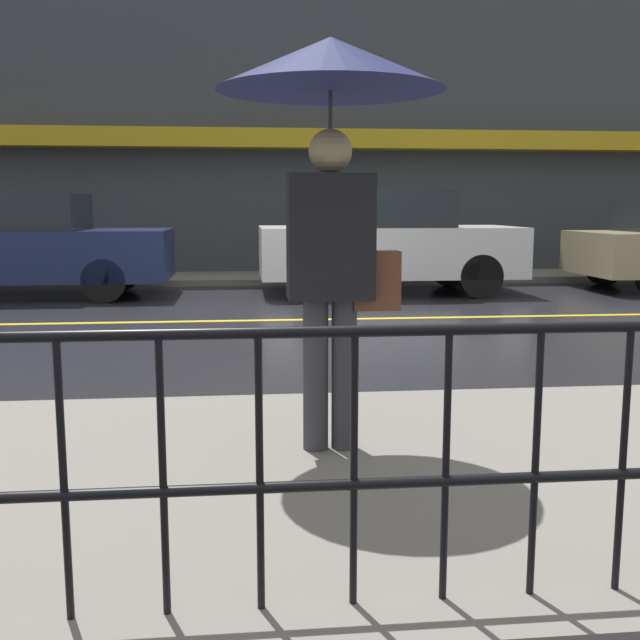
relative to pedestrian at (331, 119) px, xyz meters
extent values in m
plane|color=black|center=(0.18, 5.13, -1.78)|extent=(80.00, 80.00, 0.00)
cube|color=slate|center=(0.18, -0.32, -1.73)|extent=(28.00, 2.96, 0.10)
cube|color=slate|center=(0.18, 9.96, -1.73)|extent=(28.00, 1.73, 0.10)
cube|color=gold|center=(0.18, 5.13, -1.78)|extent=(25.20, 0.12, 0.01)
cube|color=#383D42|center=(0.18, 10.98, 1.23)|extent=(28.00, 0.30, 6.02)
cube|color=#B79319|center=(0.18, 10.55, 0.82)|extent=(16.80, 0.55, 0.35)
cylinder|color=black|center=(0.18, -1.54, -0.80)|extent=(12.00, 0.04, 0.04)
cylinder|color=black|center=(0.18, -1.54, -1.28)|extent=(12.00, 0.04, 0.04)
cylinder|color=black|center=(-0.99, -1.54, -1.24)|extent=(0.02, 0.02, 0.88)
cylinder|color=black|center=(-0.70, -1.54, -1.24)|extent=(0.02, 0.02, 0.88)
cylinder|color=black|center=(-0.40, -1.54, -1.24)|extent=(0.02, 0.02, 0.88)
cylinder|color=black|center=(-0.11, -1.54, -1.24)|extent=(0.02, 0.02, 0.88)
cylinder|color=black|center=(0.18, -1.54, -1.24)|extent=(0.02, 0.02, 0.88)
cylinder|color=black|center=(0.48, -1.54, -1.24)|extent=(0.02, 0.02, 0.88)
cylinder|color=black|center=(0.77, -1.54, -1.24)|extent=(0.02, 0.02, 0.88)
cylinder|color=#333338|center=(-0.08, 0.00, -1.28)|extent=(0.13, 0.13, 0.79)
cylinder|color=#333338|center=(0.07, 0.00, -1.28)|extent=(0.13, 0.13, 0.79)
cube|color=black|center=(0.00, 0.00, -0.58)|extent=(0.43, 0.26, 0.63)
sphere|color=#9D8D60|center=(0.00, 0.00, -0.16)|extent=(0.22, 0.22, 0.22)
cylinder|color=#262628|center=(0.00, 0.00, -0.22)|extent=(0.02, 0.02, 0.71)
cone|color=#191E4C|center=(0.00, 0.00, 0.26)|extent=(1.12, 1.12, 0.25)
cube|color=brown|center=(0.23, 0.00, -0.80)|extent=(0.24, 0.12, 0.30)
cube|color=#19234C|center=(-3.80, 7.81, -1.15)|extent=(4.52, 1.72, 0.74)
cube|color=#1E2328|center=(-3.98, 7.81, -0.51)|extent=(2.35, 1.58, 0.53)
cylinder|color=black|center=(-2.40, 8.56, -1.47)|extent=(0.62, 0.22, 0.62)
cylinder|color=black|center=(-2.40, 7.06, -1.47)|extent=(0.62, 0.22, 0.62)
cube|color=silver|center=(1.82, 7.81, -1.12)|extent=(3.99, 1.83, 0.76)
cube|color=#1E2328|center=(1.66, 7.81, -0.46)|extent=(2.07, 1.69, 0.56)
cylinder|color=black|center=(3.06, 8.62, -1.46)|extent=(0.66, 0.22, 0.66)
cylinder|color=black|center=(3.06, 7.00, -1.46)|extent=(0.66, 0.22, 0.66)
cylinder|color=black|center=(0.59, 8.62, -1.46)|extent=(0.66, 0.22, 0.66)
cylinder|color=black|center=(0.59, 7.00, -1.46)|extent=(0.66, 0.22, 0.66)
cylinder|color=black|center=(5.81, 8.65, -1.48)|extent=(0.61, 0.22, 0.61)
camera|label=1|loc=(-0.45, -3.75, -0.42)|focal=42.00mm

